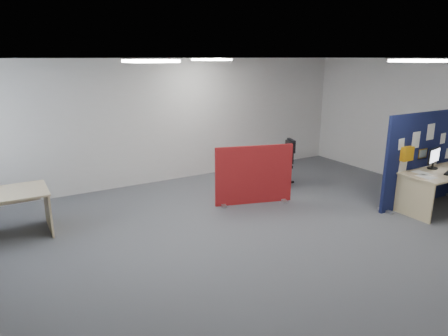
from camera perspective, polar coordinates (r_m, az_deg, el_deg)
name	(u,v)px	position (r m, az deg, el deg)	size (l,w,h in m)	color
floor	(260,236)	(6.42, 5.20, -9.59)	(9.00, 9.00, 0.00)	#52555A
ceiling	(265,59)	(5.81, 5.87, 15.29)	(9.00, 7.00, 0.02)	white
wall_back	(171,121)	(8.99, -7.62, 6.68)	(9.00, 0.02, 2.70)	silver
wall_right	(443,127)	(9.30, 28.83, 5.18)	(0.02, 7.00, 2.70)	silver
ceiling_lights	(257,60)	(6.54, 4.78, 15.08)	(4.10, 4.10, 0.04)	white
navy_divider	(423,159)	(8.35, 26.54, 1.19)	(2.14, 0.30, 1.76)	#101B3C
main_desk	(442,179)	(8.34, 28.73, -1.40)	(1.76, 0.78, 0.73)	#D7C589
monitor_main	(434,157)	(8.27, 27.79, 1.37)	(0.44, 0.18, 0.39)	black
red_divider	(254,175)	(7.58, 4.31, -1.07)	(1.46, 0.47, 1.13)	maroon
office_chair	(285,160)	(8.79, 8.67, 1.19)	(0.66, 0.63, 0.99)	black
desk_papers	(440,173)	(8.07, 28.43, -0.61)	(1.36, 0.64, 0.00)	white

